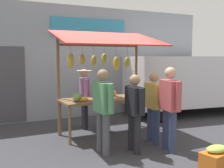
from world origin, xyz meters
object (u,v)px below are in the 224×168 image
at_px(vendor_with_sunhat, 84,94).
at_px(market_stall, 104,70).
at_px(shopper_in_striped_shirt, 154,103).
at_px(produce_crate_near, 217,159).
at_px(shopper_in_grey_tee, 103,105).
at_px(shopper_with_ponytail, 134,108).
at_px(parked_van, 189,79).
at_px(shopper_with_shopping_bag, 170,103).

bearing_deg(vendor_with_sunhat, market_stall, 32.49).
bearing_deg(shopper_in_striped_shirt, produce_crate_near, -175.26).
height_order(shopper_in_striped_shirt, shopper_in_grey_tee, shopper_in_grey_tee).
relative_size(market_stall, shopper_with_ponytail, 1.63).
xyz_separation_m(shopper_in_striped_shirt, shopper_in_grey_tee, (1.26, 0.14, 0.07)).
bearing_deg(shopper_with_ponytail, market_stall, 5.84).
height_order(shopper_in_grey_tee, parked_van, parked_van).
relative_size(shopper_in_striped_shirt, shopper_in_grey_tee, 0.94).
bearing_deg(vendor_with_sunhat, shopper_in_grey_tee, 3.52).
bearing_deg(shopper_in_grey_tee, shopper_with_shopping_bag, -110.93).
distance_m(vendor_with_sunhat, parked_van, 3.77).
bearing_deg(parked_van, shopper_with_shopping_bag, 50.30).
distance_m(vendor_with_sunhat, produce_crate_near, 3.70).
relative_size(shopper_in_striped_shirt, parked_van, 0.34).
bearing_deg(shopper_in_grey_tee, shopper_with_ponytail, -109.66).
distance_m(shopper_with_ponytail, shopper_with_shopping_bag, 0.71).
bearing_deg(vendor_with_sunhat, shopper_in_striped_shirt, 40.91).
relative_size(shopper_in_striped_shirt, produce_crate_near, 2.65).
relative_size(market_stall, parked_van, 0.54).
bearing_deg(shopper_with_shopping_bag, shopper_with_ponytail, 79.33).
bearing_deg(produce_crate_near, market_stall, -74.64).
bearing_deg(shopper_in_striped_shirt, parked_van, -51.36).
distance_m(shopper_with_shopping_bag, produce_crate_near, 1.37).
distance_m(shopper_with_ponytail, produce_crate_near, 1.71).
height_order(shopper_with_ponytail, parked_van, parked_van).
bearing_deg(produce_crate_near, shopper_with_ponytail, -61.33).
distance_m(vendor_with_sunhat, shopper_with_shopping_bag, 2.53).
relative_size(vendor_with_sunhat, shopper_with_ponytail, 1.01).
xyz_separation_m(shopper_with_ponytail, parked_van, (-3.49, -2.41, 0.25)).
bearing_deg(shopper_in_striped_shirt, vendor_with_sunhat, 29.89).
distance_m(market_stall, shopper_with_ponytail, 1.55).
height_order(vendor_with_sunhat, shopper_with_shopping_bag, shopper_with_shopping_bag).
height_order(shopper_in_grey_tee, shopper_with_shopping_bag, shopper_with_shopping_bag).
bearing_deg(shopper_with_ponytail, shopper_with_shopping_bag, -105.11).
bearing_deg(shopper_with_shopping_bag, vendor_with_sunhat, 31.15).
height_order(shopper_with_shopping_bag, produce_crate_near, shopper_with_shopping_bag).
bearing_deg(vendor_with_sunhat, parked_van, 107.82).
xyz_separation_m(shopper_in_striped_shirt, parked_van, (-2.81, -2.08, 0.24)).
relative_size(shopper_in_striped_shirt, shopper_with_shopping_bag, 0.92).
distance_m(market_stall, shopper_with_shopping_bag, 1.87).
distance_m(shopper_with_shopping_bag, parked_van, 3.89).
bearing_deg(parked_van, shopper_with_ponytail, 41.75).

